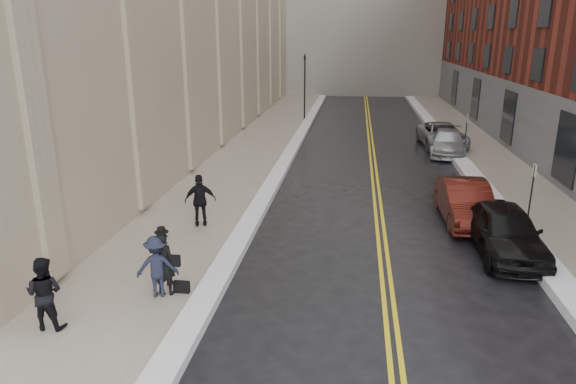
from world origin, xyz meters
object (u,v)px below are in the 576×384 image
(car_maroon, at_px, (465,202))
(pedestrian_main, at_px, (164,263))
(car_silver_far, at_px, (442,135))
(pedestrian_a, at_px, (44,293))
(pedestrian_b, at_px, (157,266))
(car_silver_near, at_px, (448,142))
(car_black, at_px, (505,231))
(pedestrian_c, at_px, (200,200))

(car_maroon, height_order, pedestrian_main, pedestrian_main)
(car_silver_far, bearing_deg, pedestrian_a, -122.75)
(car_silver_far, relative_size, pedestrian_b, 3.17)
(pedestrian_main, relative_size, pedestrian_a, 0.99)
(car_silver_far, bearing_deg, car_silver_near, -94.25)
(pedestrian_a, bearing_deg, car_maroon, -143.31)
(car_black, xyz_separation_m, car_silver_far, (0.57, 16.44, -0.06))
(car_silver_far, distance_m, pedestrian_b, 23.11)
(car_maroon, relative_size, pedestrian_c, 2.45)
(car_black, relative_size, pedestrian_b, 2.79)
(pedestrian_a, relative_size, pedestrian_c, 0.93)
(car_silver_near, xyz_separation_m, pedestrian_main, (-10.11, -18.54, 0.33))
(car_silver_far, distance_m, pedestrian_a, 25.62)
(pedestrian_main, bearing_deg, car_maroon, -132.38)
(pedestrian_main, distance_m, pedestrian_b, 0.18)
(pedestrian_main, relative_size, pedestrian_c, 0.92)
(pedestrian_c, bearing_deg, pedestrian_main, 78.36)
(pedestrian_main, distance_m, pedestrian_c, 5.01)
(car_black, distance_m, car_maroon, 2.98)
(pedestrian_main, xyz_separation_m, pedestrian_a, (-2.11, -1.91, 0.01))
(pedestrian_b, bearing_deg, car_silver_near, -134.57)
(car_maroon, xyz_separation_m, pedestrian_b, (-9.04, -7.19, 0.22))
(pedestrian_main, bearing_deg, car_black, -147.28)
(car_black, bearing_deg, car_silver_near, 86.16)
(pedestrian_a, height_order, pedestrian_c, pedestrian_c)
(pedestrian_main, xyz_separation_m, pedestrian_b, (-0.14, -0.12, -0.04))
(pedestrian_a, bearing_deg, car_black, -154.99)
(pedestrian_c, bearing_deg, car_silver_near, -145.78)
(car_maroon, height_order, pedestrian_c, pedestrian_c)
(car_silver_near, height_order, car_silver_far, car_silver_far)
(car_black, bearing_deg, car_silver_far, 86.44)
(car_maroon, bearing_deg, car_silver_far, 83.68)
(car_silver_near, distance_m, pedestrian_a, 23.83)
(car_black, xyz_separation_m, pedestrian_main, (-9.54, -4.16, 0.23))
(car_maroon, bearing_deg, car_black, -78.94)
(car_maroon, height_order, car_silver_far, car_maroon)
(pedestrian_a, bearing_deg, car_silver_near, -123.39)
(car_maroon, distance_m, pedestrian_b, 11.55)
(car_maroon, relative_size, pedestrian_b, 2.77)
(car_silver_far, bearing_deg, pedestrian_c, -128.51)
(car_maroon, relative_size, pedestrian_a, 2.62)
(car_black, relative_size, car_maroon, 1.01)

